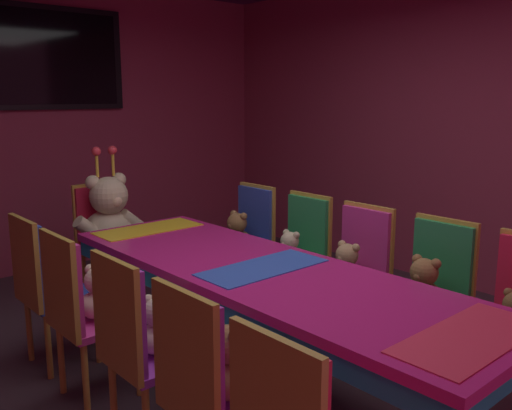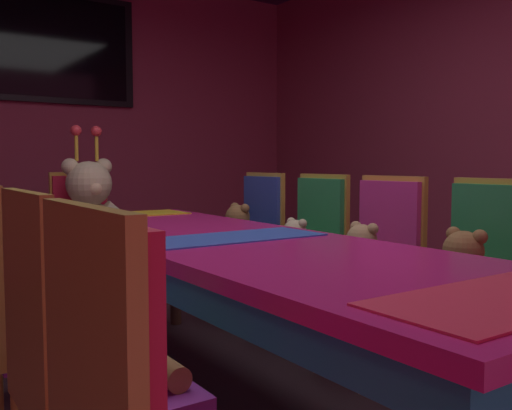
{
  "view_description": "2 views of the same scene",
  "coord_description": "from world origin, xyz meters",
  "px_view_note": "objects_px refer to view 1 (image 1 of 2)",
  "views": [
    {
      "loc": [
        -2.05,
        -2.25,
        1.7
      ],
      "look_at": [
        0.22,
        0.31,
        1.03
      ],
      "focal_mm": 39.15,
      "sensor_mm": 36.0,
      "label": 1
    },
    {
      "loc": [
        -1.23,
        -1.97,
        1.05
      ],
      "look_at": [
        0.17,
        0.08,
        0.87
      ],
      "focal_mm": 39.65,
      "sensor_mm": 36.0,
      "label": 2
    }
  ],
  "objects_px": {
    "teddy_right_1": "(423,288)",
    "king_teddy_bear": "(110,218)",
    "teddy_left_3": "(100,296)",
    "teddy_right_3": "(289,252)",
    "teddy_left_1": "(230,366)",
    "chair_right_1": "(436,283)",
    "throne_chair": "(102,230)",
    "chair_right_2": "(360,263)",
    "chair_left_1": "(202,379)",
    "teddy_right_4": "(237,235)",
    "chair_right_4": "(250,232)",
    "wall_tv": "(39,57)",
    "teddy_left_2": "(159,329)",
    "banquet_table": "(263,282)",
    "chair_left_3": "(75,301)",
    "chair_right_3": "(303,246)",
    "chair_left_2": "(133,335)",
    "teddy_right_2": "(346,268)",
    "chair_left_4": "(40,278)"
  },
  "relations": [
    {
      "from": "teddy_left_2",
      "to": "teddy_right_3",
      "type": "distance_m",
      "value": 1.56
    },
    {
      "from": "throne_chair",
      "to": "teddy_left_1",
      "type": "bearing_deg",
      "value": -15.31
    },
    {
      "from": "teddy_right_4",
      "to": "throne_chair",
      "type": "relative_size",
      "value": 0.35
    },
    {
      "from": "teddy_right_3",
      "to": "teddy_right_4",
      "type": "xyz_separation_m",
      "value": [
        -0.01,
        0.59,
        0.02
      ]
    },
    {
      "from": "teddy_left_3",
      "to": "king_teddy_bear",
      "type": "distance_m",
      "value": 1.47
    },
    {
      "from": "teddy_left_1",
      "to": "wall_tv",
      "type": "relative_size",
      "value": 0.21
    },
    {
      "from": "teddy_left_1",
      "to": "chair_left_3",
      "type": "height_order",
      "value": "chair_left_3"
    },
    {
      "from": "teddy_left_2",
      "to": "chair_right_2",
      "type": "distance_m",
      "value": 1.58
    },
    {
      "from": "banquet_table",
      "to": "chair_right_3",
      "type": "relative_size",
      "value": 2.98
    },
    {
      "from": "chair_left_3",
      "to": "chair_left_4",
      "type": "bearing_deg",
      "value": 88.92
    },
    {
      "from": "teddy_left_2",
      "to": "teddy_left_3",
      "type": "bearing_deg",
      "value": 91.65
    },
    {
      "from": "teddy_right_1",
      "to": "king_teddy_bear",
      "type": "xyz_separation_m",
      "value": [
        -0.73,
        2.42,
        0.13
      ]
    },
    {
      "from": "chair_left_1",
      "to": "teddy_right_4",
      "type": "height_order",
      "value": "chair_left_1"
    },
    {
      "from": "chair_left_3",
      "to": "chair_left_4",
      "type": "relative_size",
      "value": 1.0
    },
    {
      "from": "teddy_right_1",
      "to": "teddy_right_4",
      "type": "relative_size",
      "value": 1.0
    },
    {
      "from": "teddy_right_1",
      "to": "king_teddy_bear",
      "type": "relative_size",
      "value": 0.41
    },
    {
      "from": "teddy_left_2",
      "to": "chair_right_4",
      "type": "xyz_separation_m",
      "value": [
        1.59,
        1.14,
        0.01
      ]
    },
    {
      "from": "chair_right_1",
      "to": "throne_chair",
      "type": "xyz_separation_m",
      "value": [
        -0.88,
        2.59,
        0.0
      ]
    },
    {
      "from": "chair_right_1",
      "to": "chair_right_2",
      "type": "relative_size",
      "value": 1.0
    },
    {
      "from": "banquet_table",
      "to": "teddy_left_1",
      "type": "relative_size",
      "value": 8.4
    },
    {
      "from": "teddy_left_1",
      "to": "teddy_right_1",
      "type": "distance_m",
      "value": 1.44
    },
    {
      "from": "chair_left_3",
      "to": "chair_right_4",
      "type": "height_order",
      "value": "same"
    },
    {
      "from": "teddy_left_1",
      "to": "chair_right_2",
      "type": "relative_size",
      "value": 0.35
    },
    {
      "from": "teddy_right_1",
      "to": "teddy_right_2",
      "type": "distance_m",
      "value": 0.56
    },
    {
      "from": "chair_left_2",
      "to": "teddy_left_3",
      "type": "xyz_separation_m",
      "value": [
        0.13,
        0.6,
        -0.01
      ]
    },
    {
      "from": "teddy_left_1",
      "to": "chair_left_3",
      "type": "relative_size",
      "value": 0.35
    },
    {
      "from": "chair_left_4",
      "to": "wall_tv",
      "type": "bearing_deg",
      "value": 66.68
    },
    {
      "from": "chair_right_4",
      "to": "teddy_right_4",
      "type": "height_order",
      "value": "chair_right_4"
    },
    {
      "from": "teddy_right_2",
      "to": "throne_chair",
      "type": "distance_m",
      "value": 2.15
    },
    {
      "from": "teddy_right_2",
      "to": "teddy_left_1",
      "type": "bearing_deg",
      "value": 21.35
    },
    {
      "from": "teddy_right_1",
      "to": "throne_chair",
      "type": "xyz_separation_m",
      "value": [
        -0.73,
        2.59,
        -0.0
      ]
    },
    {
      "from": "chair_left_2",
      "to": "chair_right_2",
      "type": "distance_m",
      "value": 1.72
    },
    {
      "from": "teddy_left_3",
      "to": "teddy_right_1",
      "type": "relative_size",
      "value": 0.94
    },
    {
      "from": "chair_left_2",
      "to": "teddy_right_1",
      "type": "xyz_separation_m",
      "value": [
        1.59,
        -0.56,
        0.0
      ]
    },
    {
      "from": "throne_chair",
      "to": "chair_left_2",
      "type": "bearing_deg",
      "value": -22.78
    },
    {
      "from": "king_teddy_bear",
      "to": "wall_tv",
      "type": "xyz_separation_m",
      "value": [
        -0.0,
        1.26,
        1.32
      ]
    },
    {
      "from": "banquet_table",
      "to": "throne_chair",
      "type": "bearing_deg",
      "value": 90.0
    },
    {
      "from": "banquet_table",
      "to": "chair_right_1",
      "type": "xyz_separation_m",
      "value": [
        0.88,
        -0.58,
        -0.06
      ]
    },
    {
      "from": "chair_right_4",
      "to": "teddy_right_4",
      "type": "xyz_separation_m",
      "value": [
        -0.15,
        0.0,
        0.0
      ]
    },
    {
      "from": "chair_right_2",
      "to": "throne_chair",
      "type": "height_order",
      "value": "same"
    },
    {
      "from": "chair_right_3",
      "to": "chair_right_4",
      "type": "relative_size",
      "value": 1.0
    },
    {
      "from": "teddy_left_3",
      "to": "wall_tv",
      "type": "bearing_deg",
      "value": 73.99
    },
    {
      "from": "teddy_right_4",
      "to": "wall_tv",
      "type": "height_order",
      "value": "wall_tv"
    },
    {
      "from": "chair_right_1",
      "to": "king_teddy_bear",
      "type": "relative_size",
      "value": 1.16
    },
    {
      "from": "banquet_table",
      "to": "wall_tv",
      "type": "xyz_separation_m",
      "value": [
        0.0,
        3.11,
        1.39
      ]
    },
    {
      "from": "teddy_left_1",
      "to": "wall_tv",
      "type": "xyz_separation_m",
      "value": [
        0.71,
        3.68,
        1.45
      ]
    },
    {
      "from": "chair_right_1",
      "to": "throne_chair",
      "type": "relative_size",
      "value": 1.0
    },
    {
      "from": "teddy_right_3",
      "to": "king_teddy_bear",
      "type": "bearing_deg",
      "value": -60.41
    },
    {
      "from": "teddy_left_3",
      "to": "teddy_right_3",
      "type": "height_order",
      "value": "teddy_left_3"
    },
    {
      "from": "chair_left_4",
      "to": "chair_right_3",
      "type": "relative_size",
      "value": 1.0
    }
  ]
}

